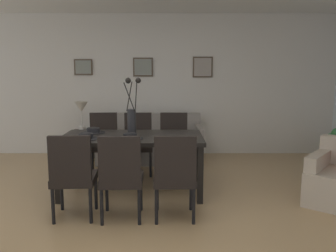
# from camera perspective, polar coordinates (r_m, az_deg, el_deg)

# --- Properties ---
(ground_plane) EXTENTS (9.00, 9.00, 0.00)m
(ground_plane) POSITION_cam_1_polar(r_m,az_deg,el_deg) (3.80, -7.76, -15.42)
(ground_plane) COLOR tan
(back_wall_panel) EXTENTS (9.00, 0.10, 2.60)m
(back_wall_panel) POSITION_cam_1_polar(r_m,az_deg,el_deg) (6.70, -4.35, 6.58)
(back_wall_panel) COLOR silver
(back_wall_panel) RESTS_ON ground
(dining_table) EXTENTS (1.80, 0.96, 0.74)m
(dining_table) POSITION_cam_1_polar(r_m,az_deg,el_deg) (4.55, -6.02, -2.50)
(dining_table) COLOR black
(dining_table) RESTS_ON ground
(dining_chair_near_left) EXTENTS (0.47, 0.47, 0.92)m
(dining_chair_near_left) POSITION_cam_1_polar(r_m,az_deg,el_deg) (3.84, -15.28, -7.25)
(dining_chair_near_left) COLOR black
(dining_chair_near_left) RESTS_ON ground
(dining_chair_near_right) EXTENTS (0.47, 0.47, 0.92)m
(dining_chair_near_right) POSITION_cam_1_polar(r_m,az_deg,el_deg) (5.53, -10.59, -2.22)
(dining_chair_near_right) COLOR black
(dining_chair_near_right) RESTS_ON ground
(dining_chair_far_left) EXTENTS (0.45, 0.45, 0.92)m
(dining_chair_far_left) POSITION_cam_1_polar(r_m,az_deg,el_deg) (3.71, -7.79, -7.58)
(dining_chair_far_left) COLOR black
(dining_chair_far_left) RESTS_ON ground
(dining_chair_far_right) EXTENTS (0.46, 0.46, 0.92)m
(dining_chair_far_right) POSITION_cam_1_polar(r_m,az_deg,el_deg) (5.46, -5.06, -2.26)
(dining_chair_far_right) COLOR black
(dining_chair_far_right) RESTS_ON ground
(dining_chair_mid_left) EXTENTS (0.44, 0.44, 0.92)m
(dining_chair_mid_left) POSITION_cam_1_polar(r_m,az_deg,el_deg) (3.70, 0.91, -7.56)
(dining_chair_mid_left) COLOR black
(dining_chair_mid_left) RESTS_ON ground
(dining_chair_mid_right) EXTENTS (0.45, 0.45, 0.92)m
(dining_chair_mid_right) POSITION_cam_1_polar(r_m,az_deg,el_deg) (5.44, 0.72, -2.26)
(dining_chair_mid_right) COLOR black
(dining_chair_mid_right) RESTS_ON ground
(centerpiece_vase) EXTENTS (0.21, 0.23, 0.73)m
(centerpiece_vase) POSITION_cam_1_polar(r_m,az_deg,el_deg) (4.50, -6.08, 1.98)
(centerpiece_vase) COLOR #232326
(centerpiece_vase) RESTS_ON dining_table
(placemat_near_left) EXTENTS (0.32, 0.32, 0.01)m
(placemat_near_left) POSITION_cam_1_polar(r_m,az_deg,el_deg) (4.42, -13.31, -2.00)
(placemat_near_left) COLOR black
(placemat_near_left) RESTS_ON dining_table
(bowl_near_left) EXTENTS (0.17, 0.17, 0.07)m
(bowl_near_left) POSITION_cam_1_polar(r_m,az_deg,el_deg) (4.41, -13.33, -1.53)
(bowl_near_left) COLOR black
(bowl_near_left) RESTS_ON dining_table
(placemat_near_right) EXTENTS (0.32, 0.32, 0.01)m
(placemat_near_right) POSITION_cam_1_polar(r_m,az_deg,el_deg) (4.83, -12.16, -1.05)
(placemat_near_right) COLOR black
(placemat_near_right) RESTS_ON dining_table
(bowl_near_right) EXTENTS (0.17, 0.17, 0.07)m
(bowl_near_right) POSITION_cam_1_polar(r_m,az_deg,el_deg) (4.83, -12.18, -0.62)
(bowl_near_right) COLOR black
(bowl_near_right) RESTS_ON dining_table
(placemat_far_left) EXTENTS (0.32, 0.32, 0.01)m
(placemat_far_left) POSITION_cam_1_polar(r_m,az_deg,el_deg) (4.33, -6.33, -2.04)
(placemat_far_left) COLOR black
(placemat_far_left) RESTS_ON dining_table
(bowl_far_left) EXTENTS (0.17, 0.17, 0.07)m
(bowl_far_left) POSITION_cam_1_polar(r_m,az_deg,el_deg) (4.32, -6.33, -1.56)
(bowl_far_left) COLOR black
(bowl_far_left) RESTS_ON dining_table
(sofa) EXTENTS (1.79, 0.84, 0.80)m
(sofa) POSITION_cam_1_polar(r_m,az_deg,el_deg) (6.27, -3.04, -2.96)
(sofa) COLOR gray
(sofa) RESTS_ON ground
(side_table) EXTENTS (0.36, 0.36, 0.52)m
(side_table) POSITION_cam_1_polar(r_m,az_deg,el_deg) (6.47, -13.78, -3.01)
(side_table) COLOR black
(side_table) RESTS_ON ground
(table_lamp) EXTENTS (0.22, 0.22, 0.51)m
(table_lamp) POSITION_cam_1_polar(r_m,az_deg,el_deg) (6.37, -13.99, 2.57)
(table_lamp) COLOR beige
(table_lamp) RESTS_ON side_table
(framed_picture_left) EXTENTS (0.34, 0.03, 0.29)m
(framed_picture_left) POSITION_cam_1_polar(r_m,az_deg,el_deg) (6.79, -13.69, 9.20)
(framed_picture_left) COLOR #473828
(framed_picture_center) EXTENTS (0.36, 0.03, 0.34)m
(framed_picture_center) POSITION_cam_1_polar(r_m,az_deg,el_deg) (6.63, -4.26, 9.44)
(framed_picture_center) COLOR #473828
(framed_picture_right) EXTENTS (0.37, 0.03, 0.38)m
(framed_picture_right) POSITION_cam_1_polar(r_m,az_deg,el_deg) (6.64, 5.40, 9.43)
(framed_picture_right) COLOR #473828
(potted_plant) EXTENTS (0.36, 0.36, 0.67)m
(potted_plant) POSITION_cam_1_polar(r_m,az_deg,el_deg) (6.30, 24.99, -2.87)
(potted_plant) COLOR silver
(potted_plant) RESTS_ON ground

